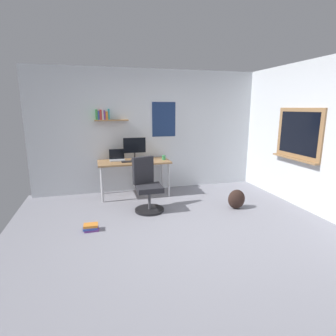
{
  "coord_description": "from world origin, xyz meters",
  "views": [
    {
      "loc": [
        -1.19,
        -3.39,
        1.8
      ],
      "look_at": [
        -0.08,
        0.71,
        0.85
      ],
      "focal_mm": 28.88,
      "sensor_mm": 36.0,
      "label": 1
    }
  ],
  "objects_px": {
    "coffee_mug": "(164,158)",
    "monitor_primary": "(135,147)",
    "backpack": "(236,199)",
    "office_chair": "(147,188)",
    "desk": "(134,164)",
    "keyboard": "(131,161)",
    "laptop": "(117,158)",
    "book_stack_on_floor": "(91,227)",
    "computer_mouse": "(145,160)"
  },
  "relations": [
    {
      "from": "monitor_primary",
      "to": "coffee_mug",
      "type": "distance_m",
      "value": 0.65
    },
    {
      "from": "computer_mouse",
      "to": "desk",
      "type": "bearing_deg",
      "value": 158.1
    },
    {
      "from": "coffee_mug",
      "to": "backpack",
      "type": "distance_m",
      "value": 1.72
    },
    {
      "from": "coffee_mug",
      "to": "backpack",
      "type": "height_order",
      "value": "coffee_mug"
    },
    {
      "from": "laptop",
      "to": "keyboard",
      "type": "bearing_deg",
      "value": -43.38
    },
    {
      "from": "office_chair",
      "to": "keyboard",
      "type": "distance_m",
      "value": 0.9
    },
    {
      "from": "desk",
      "to": "monitor_primary",
      "type": "distance_m",
      "value": 0.36
    },
    {
      "from": "backpack",
      "to": "book_stack_on_floor",
      "type": "relative_size",
      "value": 1.52
    },
    {
      "from": "monitor_primary",
      "to": "backpack",
      "type": "relative_size",
      "value": 1.31
    },
    {
      "from": "laptop",
      "to": "monitor_primary",
      "type": "xyz_separation_m",
      "value": [
        0.36,
        -0.05,
        0.22
      ]
    },
    {
      "from": "monitor_primary",
      "to": "computer_mouse",
      "type": "xyz_separation_m",
      "value": [
        0.17,
        -0.19,
        -0.25
      ]
    },
    {
      "from": "desk",
      "to": "backpack",
      "type": "height_order",
      "value": "desk"
    },
    {
      "from": "keyboard",
      "to": "monitor_primary",
      "type": "bearing_deg",
      "value": 60.42
    },
    {
      "from": "office_chair",
      "to": "laptop",
      "type": "relative_size",
      "value": 3.06
    },
    {
      "from": "desk",
      "to": "laptop",
      "type": "relative_size",
      "value": 4.68
    },
    {
      "from": "laptop",
      "to": "computer_mouse",
      "type": "xyz_separation_m",
      "value": [
        0.53,
        -0.24,
        -0.04
      ]
    },
    {
      "from": "desk",
      "to": "computer_mouse",
      "type": "xyz_separation_m",
      "value": [
        0.21,
        -0.08,
        0.09
      ]
    },
    {
      "from": "monitor_primary",
      "to": "backpack",
      "type": "bearing_deg",
      "value": -39.69
    },
    {
      "from": "laptop",
      "to": "monitor_primary",
      "type": "distance_m",
      "value": 0.42
    },
    {
      "from": "backpack",
      "to": "keyboard",
      "type": "bearing_deg",
      "value": 146.24
    },
    {
      "from": "desk",
      "to": "monitor_primary",
      "type": "xyz_separation_m",
      "value": [
        0.04,
        0.11,
        0.34
      ]
    },
    {
      "from": "keyboard",
      "to": "backpack",
      "type": "distance_m",
      "value": 2.18
    },
    {
      "from": "computer_mouse",
      "to": "book_stack_on_floor",
      "type": "height_order",
      "value": "computer_mouse"
    },
    {
      "from": "office_chair",
      "to": "book_stack_on_floor",
      "type": "distance_m",
      "value": 1.21
    },
    {
      "from": "desk",
      "to": "backpack",
      "type": "relative_size",
      "value": 4.09
    },
    {
      "from": "office_chair",
      "to": "book_stack_on_floor",
      "type": "bearing_deg",
      "value": -148.51
    },
    {
      "from": "laptop",
      "to": "keyboard",
      "type": "height_order",
      "value": "laptop"
    },
    {
      "from": "office_chair",
      "to": "backpack",
      "type": "height_order",
      "value": "office_chair"
    },
    {
      "from": "office_chair",
      "to": "laptop",
      "type": "height_order",
      "value": "laptop"
    },
    {
      "from": "office_chair",
      "to": "backpack",
      "type": "relative_size",
      "value": 2.68
    },
    {
      "from": "office_chair",
      "to": "book_stack_on_floor",
      "type": "relative_size",
      "value": 4.09
    },
    {
      "from": "monitor_primary",
      "to": "office_chair",
      "type": "bearing_deg",
      "value": -86.36
    },
    {
      "from": "computer_mouse",
      "to": "keyboard",
      "type": "bearing_deg",
      "value": 180.0
    },
    {
      "from": "office_chair",
      "to": "computer_mouse",
      "type": "bearing_deg",
      "value": 82.54
    },
    {
      "from": "laptop",
      "to": "computer_mouse",
      "type": "height_order",
      "value": "laptop"
    },
    {
      "from": "book_stack_on_floor",
      "to": "backpack",
      "type": "bearing_deg",
      "value": 5.62
    },
    {
      "from": "laptop",
      "to": "coffee_mug",
      "type": "xyz_separation_m",
      "value": [
        0.95,
        -0.19,
        -0.01
      ]
    },
    {
      "from": "monitor_primary",
      "to": "coffee_mug",
      "type": "xyz_separation_m",
      "value": [
        0.59,
        -0.14,
        -0.22
      ]
    },
    {
      "from": "computer_mouse",
      "to": "coffee_mug",
      "type": "distance_m",
      "value": 0.42
    },
    {
      "from": "desk",
      "to": "coffee_mug",
      "type": "distance_m",
      "value": 0.64
    },
    {
      "from": "monitor_primary",
      "to": "backpack",
      "type": "xyz_separation_m",
      "value": [
        1.64,
        -1.36,
        -0.83
      ]
    },
    {
      "from": "desk",
      "to": "office_chair",
      "type": "bearing_deg",
      "value": -83.63
    },
    {
      "from": "laptop",
      "to": "monitor_primary",
      "type": "bearing_deg",
      "value": -7.58
    },
    {
      "from": "monitor_primary",
      "to": "backpack",
      "type": "distance_m",
      "value": 2.28
    },
    {
      "from": "book_stack_on_floor",
      "to": "computer_mouse",
      "type": "bearing_deg",
      "value": 52.46
    },
    {
      "from": "keyboard",
      "to": "laptop",
      "type": "bearing_deg",
      "value": 136.62
    },
    {
      "from": "coffee_mug",
      "to": "monitor_primary",
      "type": "bearing_deg",
      "value": 166.48
    },
    {
      "from": "desk",
      "to": "coffee_mug",
      "type": "xyz_separation_m",
      "value": [
        0.63,
        -0.03,
        0.12
      ]
    },
    {
      "from": "desk",
      "to": "book_stack_on_floor",
      "type": "xyz_separation_m",
      "value": [
        -0.88,
        -1.5,
        -0.61
      ]
    },
    {
      "from": "monitor_primary",
      "to": "keyboard",
      "type": "bearing_deg",
      "value": -119.58
    }
  ]
}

